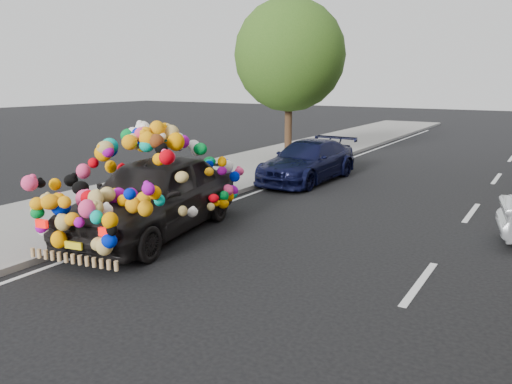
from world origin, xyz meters
TOP-DOWN VIEW (x-y plane):
  - ground at (0.00, 0.00)m, footprint 100.00×100.00m
  - sidewalk at (-4.30, 0.00)m, footprint 4.00×60.00m
  - kerb at (-2.35, 0.00)m, footprint 0.15×60.00m
  - lane_markings at (3.60, 0.00)m, footprint 6.00×50.00m
  - tree_near_sidewalk at (-3.80, 9.50)m, footprint 4.20×4.20m
  - plush_art_car at (-1.80, -0.18)m, footprint 3.09×5.26m
  - navy_sedan at (-1.51, 6.51)m, footprint 1.94×4.42m

SIDE VIEW (x-z plane):
  - ground at x=0.00m, z-range 0.00..0.00m
  - lane_markings at x=3.60m, z-range 0.00..0.01m
  - sidewalk at x=-4.30m, z-range 0.00..0.12m
  - kerb at x=-2.35m, z-range 0.00..0.13m
  - navy_sedan at x=-1.51m, z-range 0.00..1.26m
  - plush_art_car at x=-1.80m, z-range 0.03..2.30m
  - tree_near_sidewalk at x=-3.80m, z-range 0.96..7.09m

